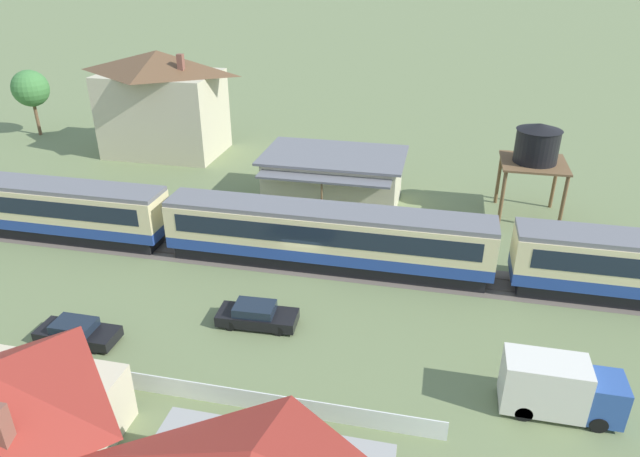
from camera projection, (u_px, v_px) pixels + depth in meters
name	position (u px, v px, depth m)	size (l,w,h in m)	color
ground_plane	(304.00, 269.00, 38.05)	(600.00, 600.00, 0.00)	#707F51
passenger_train	(330.00, 235.00, 37.40)	(66.99, 3.05, 4.19)	#234293
railway_track	(194.00, 251.00, 40.32)	(122.16, 3.60, 0.04)	#665B51
station_building	(334.00, 178.00, 47.02)	(11.51, 8.52, 4.26)	beige
station_house_brown_roof	(163.00, 102.00, 57.41)	(12.20, 8.12, 10.33)	beige
water_tower	(537.00, 147.00, 43.07)	(4.86, 4.86, 7.56)	brown
parked_car_black	(257.00, 315.00, 32.20)	(4.58, 2.00, 1.32)	black
parked_car_black_2	(77.00, 332.00, 30.83)	(4.42, 1.75, 1.24)	black
delivery_truck_blue	(558.00, 387.00, 25.79)	(5.29, 2.01, 2.79)	#2D519E
yard_tree_0	(30.00, 89.00, 62.97)	(3.98, 3.98, 7.28)	brown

